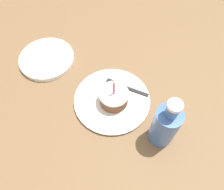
{
  "coord_description": "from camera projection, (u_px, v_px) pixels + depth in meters",
  "views": [
    {
      "loc": [
        0.22,
        -0.33,
        0.69
      ],
      "look_at": [
        -0.02,
        -0.01,
        0.04
      ],
      "focal_mm": 35.0,
      "sensor_mm": 36.0,
      "label": 1
    }
  ],
  "objects": [
    {
      "name": "ground_plane",
      "position": [
        120.0,
        104.0,
        0.81
      ],
      "size": [
        2.4,
        2.4,
        0.04
      ],
      "color": "brown",
      "rests_on": "ground"
    },
    {
      "name": "fork",
      "position": [
        124.0,
        87.0,
        0.81
      ],
      "size": [
        0.16,
        0.06,
        0.0
      ],
      "color": "#262626",
      "rests_on": "plate"
    },
    {
      "name": "cake_slice",
      "position": [
        114.0,
        97.0,
        0.75
      ],
      "size": [
        0.1,
        0.1,
        0.12
      ],
      "color": "brown",
      "rests_on": "plate"
    },
    {
      "name": "side_plate",
      "position": [
        47.0,
        59.0,
        0.88
      ],
      "size": [
        0.22,
        0.22,
        0.02
      ],
      "color": "white",
      "rests_on": "ground_plane"
    },
    {
      "name": "bottle",
      "position": [
        165.0,
        125.0,
        0.65
      ],
      "size": [
        0.08,
        0.08,
        0.22
      ],
      "color": "#3F66A5",
      "rests_on": "ground_plane"
    },
    {
      "name": "plate",
      "position": [
        112.0,
        100.0,
        0.79
      ],
      "size": [
        0.27,
        0.27,
        0.01
      ],
      "color": "white",
      "rests_on": "ground_plane"
    }
  ]
}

